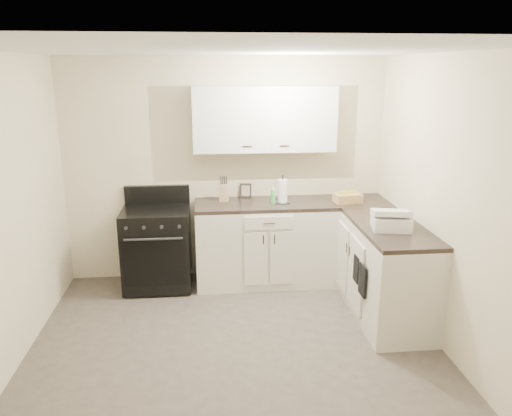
{
  "coord_description": "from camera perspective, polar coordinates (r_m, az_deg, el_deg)",
  "views": [
    {
      "loc": [
        -0.2,
        -3.78,
        2.37
      ],
      "look_at": [
        0.25,
        0.85,
        1.06
      ],
      "focal_mm": 35.0,
      "sensor_mm": 36.0,
      "label": 1
    }
  ],
  "objects": [
    {
      "name": "wicker_basket",
      "position": [
        5.6,
        10.43,
        1.14
      ],
      "size": [
        0.31,
        0.22,
        0.1
      ],
      "primitive_type": "cube",
      "rotation": [
        0.0,
        0.0,
        0.11
      ],
      "color": "tan",
      "rests_on": "countertop_right"
    },
    {
      "name": "wall_right",
      "position": [
        4.42,
        21.51,
        -0.11
      ],
      "size": [
        0.0,
        3.6,
        3.6
      ],
      "primitive_type": "plane",
      "rotation": [
        1.57,
        0.0,
        -1.57
      ],
      "color": "beige",
      "rests_on": "ground"
    },
    {
      "name": "soap_bottle",
      "position": [
        5.44,
        1.97,
        1.27
      ],
      "size": [
        0.06,
        0.06,
        0.15
      ],
      "primitive_type": "cylinder",
      "rotation": [
        0.0,
        0.0,
        0.21
      ],
      "color": "green",
      "rests_on": "countertop_back"
    },
    {
      "name": "wall_back",
      "position": [
        5.7,
        -3.49,
        4.31
      ],
      "size": [
        3.6,
        0.0,
        3.6
      ],
      "primitive_type": "plane",
      "rotation": [
        1.57,
        0.0,
        0.0
      ],
      "color": "beige",
      "rests_on": "ground"
    },
    {
      "name": "oven_mitt_far",
      "position": [
        4.86,
        11.41,
        -6.84
      ],
      "size": [
        0.02,
        0.15,
        0.26
      ],
      "primitive_type": "cube",
      "color": "black",
      "rests_on": "base_cabinets_right"
    },
    {
      "name": "knife_block",
      "position": [
        5.55,
        -3.69,
        1.74
      ],
      "size": [
        0.11,
        0.1,
        0.19
      ],
      "primitive_type": "cube",
      "rotation": [
        0.0,
        0.0,
        -0.31
      ],
      "color": "tan",
      "rests_on": "countertop_back"
    },
    {
      "name": "countertop_back",
      "position": [
        5.51,
        1.11,
        0.43
      ],
      "size": [
        1.55,
        0.6,
        0.04
      ],
      "primitive_type": "cube",
      "color": "black",
      "rests_on": "base_cabinets_back"
    },
    {
      "name": "ceiling",
      "position": [
        3.79,
        -2.69,
        17.63
      ],
      "size": [
        3.6,
        3.6,
        0.0
      ],
      "primitive_type": "plane",
      "color": "white",
      "rests_on": "wall_back"
    },
    {
      "name": "paper_towel",
      "position": [
        5.48,
        3.05,
        1.93
      ],
      "size": [
        0.13,
        0.13,
        0.26
      ],
      "primitive_type": "cylinder",
      "rotation": [
        0.0,
        0.0,
        -0.28
      ],
      "color": "white",
      "rests_on": "countertop_back"
    },
    {
      "name": "countertop_grill",
      "position": [
        4.76,
        15.16,
        -1.58
      ],
      "size": [
        0.38,
        0.37,
        0.12
      ],
      "primitive_type": "cube",
      "rotation": [
        0.0,
        0.0,
        -0.18
      ],
      "color": "white",
      "rests_on": "countertop_right"
    },
    {
      "name": "picture_frame",
      "position": [
        5.71,
        -1.2,
        2.01
      ],
      "size": [
        0.14,
        0.06,
        0.16
      ],
      "primitive_type": "cube",
      "rotation": [
        -0.14,
        0.0,
        -0.15
      ],
      "color": "black",
      "rests_on": "countertop_back"
    },
    {
      "name": "oven_mitt_near",
      "position": [
        4.69,
        12.09,
        -8.07
      ],
      "size": [
        0.02,
        0.17,
        0.3
      ],
      "primitive_type": "cube",
      "color": "black",
      "rests_on": "base_cabinets_right"
    },
    {
      "name": "floor",
      "position": [
        4.47,
        -2.27,
        -16.37
      ],
      "size": [
        3.6,
        3.6,
        0.0
      ],
      "primitive_type": "plane",
      "color": "#473F38",
      "rests_on": "ground"
    },
    {
      "name": "glass_jar",
      "position": [
        4.82,
        14.92,
        -1.16
      ],
      "size": [
        0.11,
        0.11,
        0.15
      ],
      "primitive_type": "cylinder",
      "rotation": [
        0.0,
        0.0,
        -0.26
      ],
      "color": "silver",
      "rests_on": "countertop_right"
    },
    {
      "name": "stove",
      "position": [
        5.62,
        -11.21,
        -4.49
      ],
      "size": [
        0.73,
        0.62,
        0.88
      ],
      "primitive_type": "cube",
      "color": "black",
      "rests_on": "floor"
    },
    {
      "name": "countertop_right",
      "position": [
        5.14,
        13.96,
        -1.17
      ],
      "size": [
        0.6,
        1.9,
        0.04
      ],
      "primitive_type": "cube",
      "color": "black",
      "rests_on": "base_cabinets_right"
    },
    {
      "name": "wall_front",
      "position": [
        2.29,
        0.15,
        -13.66
      ],
      "size": [
        3.6,
        0.0,
        3.6
      ],
      "primitive_type": "plane",
      "rotation": [
        -1.57,
        0.0,
        0.0
      ],
      "color": "beige",
      "rests_on": "ground"
    },
    {
      "name": "base_cabinets_right",
      "position": [
        5.29,
        13.62,
        -6.05
      ],
      "size": [
        0.6,
        1.9,
        0.9
      ],
      "primitive_type": "cube",
      "color": "silver",
      "rests_on": "floor"
    },
    {
      "name": "upper_cabinets",
      "position": [
        5.49,
        0.98,
        10.14
      ],
      "size": [
        1.55,
        0.3,
        0.7
      ],
      "primitive_type": "cube",
      "color": "silver",
      "rests_on": "wall_back"
    },
    {
      "name": "base_cabinets_back",
      "position": [
        5.65,
        1.08,
        -4.17
      ],
      "size": [
        1.55,
        0.6,
        0.9
      ],
      "primitive_type": "cube",
      "color": "silver",
      "rests_on": "floor"
    }
  ]
}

